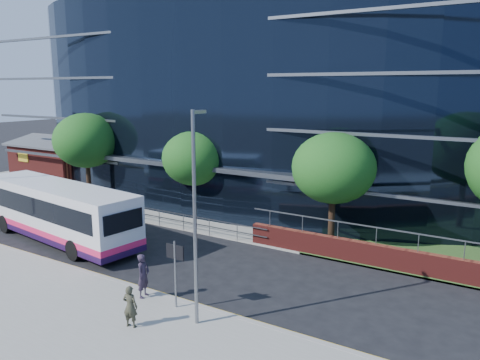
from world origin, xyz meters
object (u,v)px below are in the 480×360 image
Objects in this scene: tree_far_a at (86,141)px; city_bus at (59,212)px; street_sign at (175,260)px; tree_far_c at (334,168)px; pedestrian_b at (130,306)px; streetlight_east at (195,213)px; brick_pavilion at (62,161)px; tree_far_b at (194,158)px; pedestrian at (143,276)px.

city_bus is (6.09, -7.38, -3.08)m from tree_far_a.
city_bus is at bearing -50.47° from tree_far_a.
street_sign is at bearing -31.17° from tree_far_a.
tree_far_a is 20.00m from tree_far_c.
pedestrian_b is at bearing -102.95° from tree_far_c.
street_sign is at bearing 158.64° from streetlight_east.
brick_pavilion is 19.55m from tree_far_b.
tree_far_a is at bearing 43.50° from pedestrian.
pedestrian is 2.54m from pedestrian_b.
tree_far_b is (10.00, 0.50, -0.65)m from tree_far_a.
pedestrian is at bearing 169.54° from streetlight_east.
tree_far_b is at bearing -75.16° from pedestrian_b.
city_bus is (-12.91, 3.80, -2.66)m from streetlight_east.
tree_far_b is 0.76× the size of streetlight_east.
city_bus is 12.25m from pedestrian_b.
tree_far_a is 21.64m from pedestrian_b.
streetlight_east reaches higher than tree_far_b.
tree_far_b is at bearing 127.63° from streetlight_east.
city_bus is 6.69× the size of pedestrian.
streetlight_east is 4.24× the size of pedestrian.
tree_far_b is 10.02m from tree_far_c.
pedestrian_b is (7.08, -13.21, -3.26)m from tree_far_b.
pedestrian_b is (-1.92, -1.53, -3.49)m from streetlight_east.
tree_far_b is 9.12m from city_bus.
pedestrian is (24.72, -15.07, -0.84)m from brick_pavilion.
brick_pavilion reaches higher than street_sign.
streetlight_east is (9.00, -11.67, 0.23)m from tree_far_b.
streetlight_east is 0.63× the size of city_bus.
city_bus is at bearing -116.42° from tree_far_b.
street_sign is 0.46× the size of tree_far_b.
tree_far_a reaches higher than street_sign.
tree_far_b is 12.84m from pedestrian.
city_bus reaches higher than pedestrian.
streetlight_east reaches higher than pedestrian.
streetlight_east reaches higher than tree_far_c.
brick_pavilion is at bearing 150.35° from street_sign.
brick_pavilion is at bearing 168.12° from tree_far_b.
tree_far_c is at bearing -8.82° from brick_pavilion.
tree_far_a is 19.31m from pedestrian.
brick_pavilion is 1.23× the size of tree_far_a.
street_sign is 2.47m from pedestrian_b.
city_bus is (-3.91, -7.88, -2.43)m from tree_far_b.
street_sign is 11.14m from tree_far_c.
street_sign is 13.54m from tree_far_b.
tree_far_a is at bearing 136.51° from city_bus.
street_sign is at bearing -8.73° from city_bus.
city_bus is at bearing -152.07° from tree_far_c.
tree_far_a is at bearing -177.14° from tree_far_b.
pedestrian is (5.72, -11.07, -3.12)m from tree_far_b.
tree_far_c is 15.99m from city_bus.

